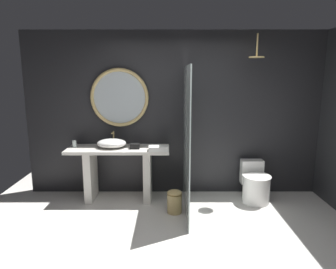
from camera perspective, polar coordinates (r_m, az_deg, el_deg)
name	(u,v)px	position (r m, az deg, el deg)	size (l,w,h in m)	color
ground_plane	(181,256)	(3.54, 2.42, -21.93)	(5.76, 5.76, 0.00)	silver
back_wall_panel	(177,114)	(4.90, 1.68, 3.81)	(4.80, 0.10, 2.60)	#232326
vanity_counter	(120,167)	(4.79, -9.04, -5.96)	(1.56, 0.55, 0.83)	silver
vessel_sink	(113,143)	(4.72, -10.36, -1.60)	(0.44, 0.36, 0.23)	white
tumbler_cup	(75,144)	(4.89, -17.03, -1.67)	(0.06, 0.06, 0.11)	silver
tissue_box	(136,146)	(4.62, -6.10, -2.17)	(0.14, 0.12, 0.08)	black
round_wall_mirror	(120,98)	(4.84, -8.95, 6.86)	(0.92, 0.06, 0.92)	tan
shower_glass_panel	(187,141)	(4.23, 3.66, -1.20)	(0.02, 1.38, 2.05)	silver
rain_shower_head	(258,55)	(4.63, 16.49, 14.09)	(0.22, 0.22, 0.34)	tan
toilet	(256,185)	(4.93, 16.19, -9.03)	(0.42, 0.60, 0.59)	white
waste_bin	(175,201)	(4.40, 1.38, -12.45)	(0.21, 0.21, 0.33)	tan
folded_hand_towel	(159,148)	(4.47, -1.66, -2.63)	(0.29, 0.18, 0.07)	white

